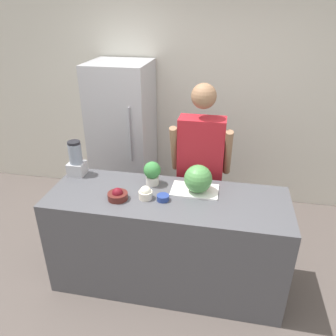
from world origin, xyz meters
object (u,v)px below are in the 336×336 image
object	(u,v)px
person	(200,170)
bowl_cream	(146,193)
bowl_cherries	(118,195)
blender	(76,160)
potted_plant	(152,172)
refrigerator	(124,137)
bowl_small_blue	(163,198)
watermelon	(198,179)

from	to	relation	value
person	bowl_cream	bearing A→B (deg)	-121.47
bowl_cherries	blender	xyz separation A→B (m)	(-0.52, 0.35, 0.11)
bowl_cherries	potted_plant	xyz separation A→B (m)	(0.22, 0.30, 0.08)
refrigerator	bowl_cream	bearing A→B (deg)	-64.88
refrigerator	bowl_cream	distance (m)	1.50
bowl_cherries	bowl_small_blue	size ratio (longest dim) A/B	1.62
bowl_cream	blender	xyz separation A→B (m)	(-0.74, 0.29, 0.10)
bowl_cream	bowl_small_blue	distance (m)	0.15
potted_plant	person	bearing A→B (deg)	44.98
watermelon	bowl_cream	distance (m)	0.46
potted_plant	refrigerator	bearing A→B (deg)	119.75
refrigerator	blender	xyz separation A→B (m)	(-0.10, -1.06, 0.18)
watermelon	bowl_small_blue	world-z (taller)	watermelon
refrigerator	bowl_small_blue	size ratio (longest dim) A/B	17.44
person	potted_plant	world-z (taller)	person
blender	potted_plant	xyz separation A→B (m)	(0.74, -0.05, -0.03)
refrigerator	bowl_small_blue	xyz separation A→B (m)	(0.78, -1.36, 0.05)
bowl_small_blue	blender	xyz separation A→B (m)	(-0.89, 0.30, 0.13)
watermelon	bowl_cherries	world-z (taller)	watermelon
person	bowl_cherries	distance (m)	0.92
bowl_small_blue	blender	bearing A→B (deg)	161.60
watermelon	potted_plant	distance (m)	0.42
person	bowl_small_blue	world-z (taller)	person
watermelon	bowl_cream	bearing A→B (deg)	-156.76
bowl_small_blue	blender	distance (m)	0.94
bowl_cherries	refrigerator	bearing A→B (deg)	106.29
watermelon	bowl_cream	world-z (taller)	watermelon
refrigerator	watermelon	xyz separation A→B (m)	(1.05, -1.18, 0.16)
bowl_small_blue	potted_plant	size ratio (longest dim) A/B	0.48
refrigerator	bowl_cherries	size ratio (longest dim) A/B	10.75
refrigerator	potted_plant	distance (m)	1.29
refrigerator	bowl_cherries	bearing A→B (deg)	-73.71
person	blender	xyz separation A→B (m)	(-1.13, -0.34, 0.17)
bowl_small_blue	refrigerator	bearing A→B (deg)	119.98
person	bowl_cream	world-z (taller)	person
watermelon	refrigerator	bearing A→B (deg)	131.65
person	blender	world-z (taller)	person
bowl_cherries	bowl_cream	world-z (taller)	bowl_cream
refrigerator	bowl_cherries	distance (m)	1.47
bowl_cherries	bowl_small_blue	bearing A→B (deg)	8.31
person	bowl_cherries	bearing A→B (deg)	-131.56
person	bowl_cherries	size ratio (longest dim) A/B	10.52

